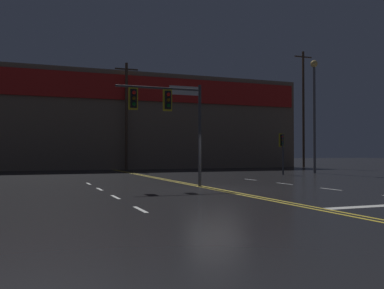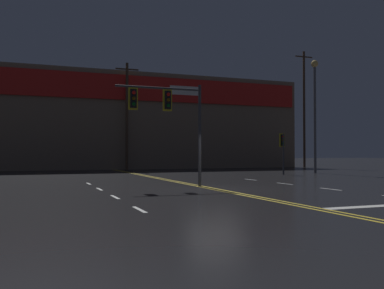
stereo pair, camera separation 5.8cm
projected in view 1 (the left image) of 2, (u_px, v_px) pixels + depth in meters
ground_plane at (215, 189)px, 18.57m from camera, size 200.00×200.00×0.00m
road_markings at (248, 191)px, 17.64m from camera, size 13.97×60.00×0.01m
traffic_signal_median at (165, 108)px, 19.49m from camera, size 4.07×0.36×4.78m
traffic_signal_corner_northeast at (282, 144)px, 31.35m from camera, size 0.42×0.36×3.03m
streetlight_near_right at (314, 100)px, 33.93m from camera, size 0.56×0.56×8.97m
building_backdrop at (105, 123)px, 45.36m from camera, size 40.58×10.23×9.58m
utility_pole_row at (134, 108)px, 40.82m from camera, size 44.70×0.26×12.99m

